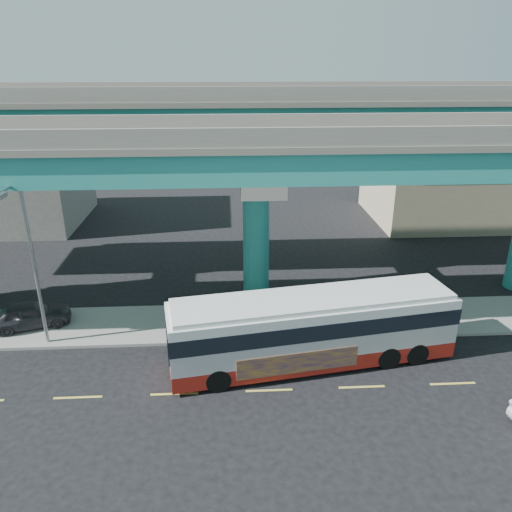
{
  "coord_description": "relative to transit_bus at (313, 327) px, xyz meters",
  "views": [
    {
      "loc": [
        -1.58,
        -17.73,
        13.26
      ],
      "look_at": [
        -0.3,
        4.0,
        4.45
      ],
      "focal_mm": 35.0,
      "sensor_mm": 36.0,
      "label": 1
    }
  ],
  "objects": [
    {
      "name": "ground",
      "position": [
        -2.15,
        -1.76,
        -1.83
      ],
      "size": [
        120.0,
        120.0,
        0.0
      ],
      "primitive_type": "plane",
      "color": "black",
      "rests_on": "ground"
    },
    {
      "name": "sidewalk",
      "position": [
        -2.15,
        3.74,
        -1.76
      ],
      "size": [
        70.0,
        4.0,
        0.15
      ],
      "primitive_type": "cube",
      "color": "gray",
      "rests_on": "ground"
    },
    {
      "name": "lane_markings",
      "position": [
        -2.15,
        -2.06,
        -1.83
      ],
      "size": [
        58.0,
        0.12,
        0.01
      ],
      "color": "#D8C64C",
      "rests_on": "ground"
    },
    {
      "name": "viaduct",
      "position": [
        -2.15,
        7.34,
        7.31
      ],
      "size": [
        52.0,
        12.4,
        11.7
      ],
      "color": "teal",
      "rests_on": "ground"
    },
    {
      "name": "building_beige",
      "position": [
        15.85,
        21.22,
        1.67
      ],
      "size": [
        14.0,
        10.23,
        7.0
      ],
      "color": "tan",
      "rests_on": "ground"
    },
    {
      "name": "building_concrete",
      "position": [
        -22.15,
        22.24,
        2.67
      ],
      "size": [
        12.0,
        10.0,
        9.0
      ],
      "primitive_type": "cube",
      "color": "gray",
      "rests_on": "ground"
    },
    {
      "name": "transit_bus",
      "position": [
        0.0,
        0.0,
        0.0
      ],
      "size": [
        13.29,
        4.85,
        3.35
      ],
      "rotation": [
        0.0,
        0.0,
        0.16
      ],
      "color": "maroon",
      "rests_on": "ground"
    },
    {
      "name": "parked_car",
      "position": [
        -14.03,
        3.83,
        -1.01
      ],
      "size": [
        3.79,
        4.86,
        1.36
      ],
      "primitive_type": "imported",
      "rotation": [
        0.0,
        0.0,
        1.86
      ],
      "color": "#2D2D32",
      "rests_on": "sidewalk"
    },
    {
      "name": "street_lamp",
      "position": [
        -12.72,
        1.66,
        3.64
      ],
      "size": [
        0.5,
        2.66,
        8.25
      ],
      "color": "gray",
      "rests_on": "sidewalk"
    },
    {
      "name": "stop_sign",
      "position": [
        3.04,
        2.42,
        0.33
      ],
      "size": [
        0.83,
        0.09,
        2.76
      ],
      "rotation": [
        0.0,
        0.0,
        -0.42
      ],
      "color": "gray",
      "rests_on": "sidewalk"
    }
  ]
}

